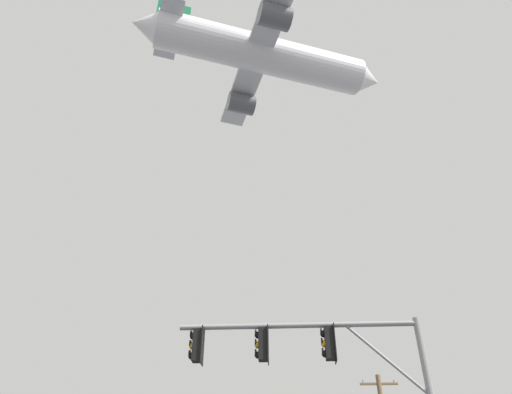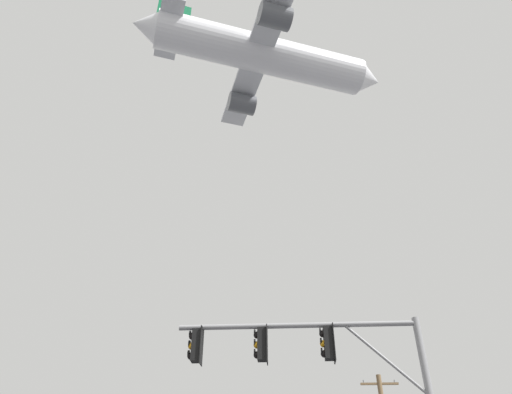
% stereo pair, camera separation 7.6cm
% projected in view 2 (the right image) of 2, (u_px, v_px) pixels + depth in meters
% --- Properties ---
extents(signal_pole_near, '(6.87, 0.54, 5.98)m').
position_uv_depth(signal_pole_near, '(323.00, 367.00, 12.90)').
color(signal_pole_near, gray).
rests_on(signal_pole_near, ground).
extents(airplane, '(26.99, 20.84, 7.50)m').
position_uv_depth(airplane, '(262.00, 55.00, 50.14)').
color(airplane, white).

